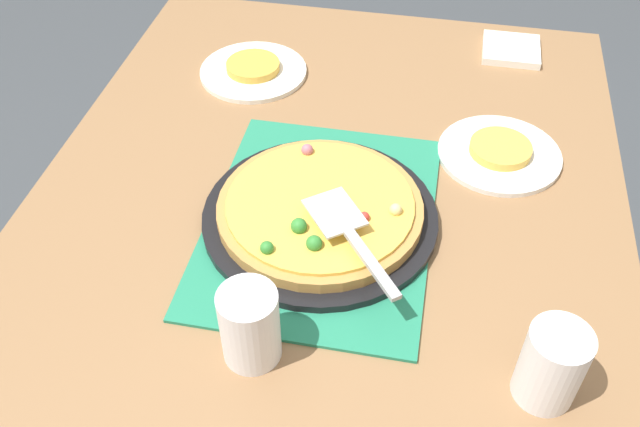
{
  "coord_description": "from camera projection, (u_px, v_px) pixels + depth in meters",
  "views": [
    {
      "loc": [
        -0.78,
        -0.15,
        1.55
      ],
      "look_at": [
        0.0,
        0.0,
        0.77
      ],
      "focal_mm": 38.96,
      "sensor_mm": 36.0,
      "label": 1
    }
  ],
  "objects": [
    {
      "name": "pizza_server",
      "position": [
        349.0,
        233.0,
        1.02
      ],
      "size": [
        0.21,
        0.17,
        0.01
      ],
      "color": "silver",
      "rests_on": "pizza"
    },
    {
      "name": "cup_far",
      "position": [
        250.0,
        326.0,
        0.91
      ],
      "size": [
        0.08,
        0.08,
        0.12
      ],
      "primitive_type": "cylinder",
      "color": "white",
      "rests_on": "dining_table"
    },
    {
      "name": "served_slice_right",
      "position": [
        253.0,
        66.0,
        1.43
      ],
      "size": [
        0.11,
        0.11,
        0.02
      ],
      "primitive_type": "cylinder",
      "color": "gold",
      "rests_on": "plate_far_right"
    },
    {
      "name": "napkin_stack",
      "position": [
        511.0,
        50.0,
        1.49
      ],
      "size": [
        0.12,
        0.12,
        0.02
      ],
      "primitive_type": "cube",
      "color": "white",
      "rests_on": "dining_table"
    },
    {
      "name": "plate_near_left",
      "position": [
        499.0,
        154.0,
        1.25
      ],
      "size": [
        0.22,
        0.22,
        0.01
      ],
      "primitive_type": "cylinder",
      "color": "white",
      "rests_on": "dining_table"
    },
    {
      "name": "cup_near",
      "position": [
        552.0,
        365.0,
        0.87
      ],
      "size": [
        0.08,
        0.08,
        0.12
      ],
      "primitive_type": "cylinder",
      "color": "white",
      "rests_on": "dining_table"
    },
    {
      "name": "placemat",
      "position": [
        320.0,
        221.0,
        1.13
      ],
      "size": [
        0.48,
        0.36,
        0.01
      ],
      "primitive_type": "cube",
      "color": "#237F5B",
      "rests_on": "dining_table"
    },
    {
      "name": "served_slice_left",
      "position": [
        501.0,
        148.0,
        1.24
      ],
      "size": [
        0.11,
        0.11,
        0.02
      ],
      "primitive_type": "cylinder",
      "color": "#EAB747",
      "rests_on": "plate_near_left"
    },
    {
      "name": "dining_table",
      "position": [
        320.0,
        266.0,
        1.21
      ],
      "size": [
        1.4,
        1.0,
        0.75
      ],
      "color": "olive",
      "rests_on": "ground_plane"
    },
    {
      "name": "plate_far_right",
      "position": [
        253.0,
        71.0,
        1.44
      ],
      "size": [
        0.22,
        0.22,
        0.01
      ],
      "primitive_type": "cylinder",
      "color": "white",
      "rests_on": "dining_table"
    },
    {
      "name": "pizza",
      "position": [
        320.0,
        208.0,
        1.11
      ],
      "size": [
        0.33,
        0.33,
        0.04
      ],
      "color": "#B78442",
      "rests_on": "pizza_pan"
    },
    {
      "name": "pizza_pan",
      "position": [
        320.0,
        217.0,
        1.12
      ],
      "size": [
        0.38,
        0.38,
        0.01
      ],
      "primitive_type": "cylinder",
      "color": "black",
      "rests_on": "placemat"
    }
  ]
}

